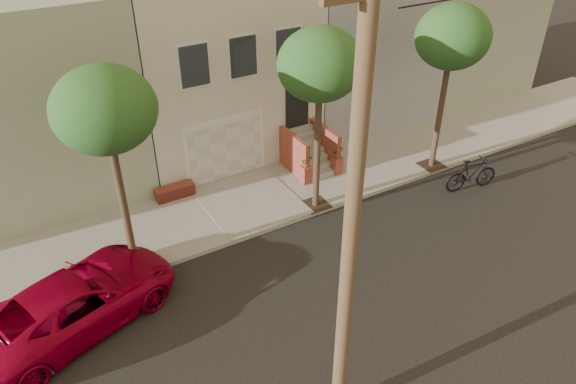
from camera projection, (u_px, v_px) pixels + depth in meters
ground at (358, 282)px, 15.97m from camera, size 90.00×90.00×0.00m
sidewalk at (271, 195)px, 19.80m from camera, size 40.00×3.70×0.15m
house_row at (201, 55)px, 22.08m from camera, size 33.10×11.70×7.00m
tree_left at (105, 111)px, 13.59m from camera, size 2.70×2.57×6.30m
tree_mid at (320, 66)px, 16.36m from camera, size 2.70×2.57×6.30m
tree_right at (453, 38)px, 18.69m from camera, size 2.70×2.57×6.30m
pickup_truck at (77, 301)px, 14.26m from camera, size 6.00×4.17×1.52m
motorcycle at (472, 174)px, 19.94m from camera, size 2.20×1.02×1.28m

